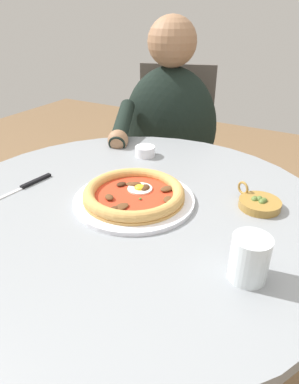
{
  "coord_description": "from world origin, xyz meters",
  "views": [
    {
      "loc": [
        0.58,
        0.38,
        1.14
      ],
      "look_at": [
        -0.02,
        0.04,
        0.75
      ],
      "focal_mm": 31.76,
      "sensor_mm": 36.0,
      "label": 1
    }
  ],
  "objects": [
    {
      "name": "dining_table",
      "position": [
        0.0,
        0.0,
        0.54
      ],
      "size": [
        0.96,
        0.96,
        0.72
      ],
      "color": "gray",
      "rests_on": "ground"
    },
    {
      "name": "pizza_on_plate",
      "position": [
        -0.02,
        0.0,
        0.74
      ],
      "size": [
        0.29,
        0.29,
        0.04
      ],
      "color": "white",
      "rests_on": "dining_table"
    },
    {
      "name": "water_glass",
      "position": [
        0.11,
        0.31,
        0.76
      ],
      "size": [
        0.07,
        0.07,
        0.08
      ],
      "color": "silver",
      "rests_on": "dining_table"
    },
    {
      "name": "steak_knife",
      "position": [
        0.05,
        -0.29,
        0.73
      ],
      "size": [
        0.21,
        0.03,
        0.01
      ],
      "color": "silver",
      "rests_on": "dining_table"
    },
    {
      "name": "ramekin_capers",
      "position": [
        -0.27,
        -0.12,
        0.74
      ],
      "size": [
        0.06,
        0.06,
        0.03
      ],
      "color": "white",
      "rests_on": "dining_table"
    },
    {
      "name": "olive_pan",
      "position": [
        -0.14,
        0.27,
        0.73
      ],
      "size": [
        0.1,
        0.11,
        0.04
      ],
      "color": "olive",
      "rests_on": "dining_table"
    },
    {
      "name": "diner_person",
      "position": [
        -0.64,
        -0.22,
        0.5
      ],
      "size": [
        0.56,
        0.43,
        1.11
      ],
      "color": "#282833",
      "rests_on": "ground"
    },
    {
      "name": "cafe_chair_diner",
      "position": [
        -0.77,
        -0.26,
        0.54
      ],
      "size": [
        0.48,
        0.48,
        0.91
      ],
      "color": "#504A45",
      "rests_on": "ground"
    }
  ]
}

